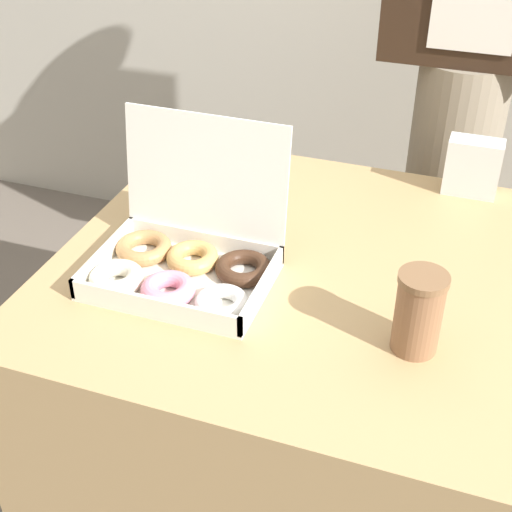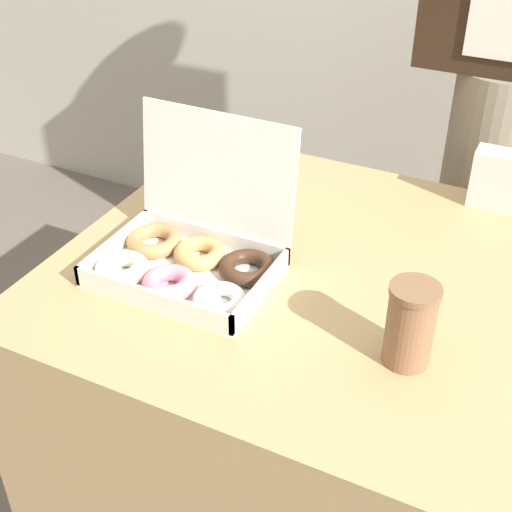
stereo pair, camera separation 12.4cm
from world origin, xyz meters
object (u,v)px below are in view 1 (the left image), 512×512
object	(u,v)px
donut_box	(183,259)
person_customer	(468,61)
coffee_cup	(419,312)
napkin_holder	(473,167)

from	to	relation	value
donut_box	person_customer	world-z (taller)	person_customer
donut_box	person_customer	bearing A→B (deg)	62.50
donut_box	coffee_cup	xyz separation A→B (m)	(0.44, -0.06, 0.03)
napkin_holder	person_customer	bearing A→B (deg)	101.92
coffee_cup	person_customer	size ratio (longest dim) A/B	0.08
coffee_cup	napkin_holder	world-z (taller)	coffee_cup
napkin_holder	person_customer	world-z (taller)	person_customer
napkin_holder	person_customer	xyz separation A→B (m)	(-0.06, 0.28, 0.14)
coffee_cup	person_customer	world-z (taller)	person_customer
donut_box	person_customer	size ratio (longest dim) A/B	0.19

